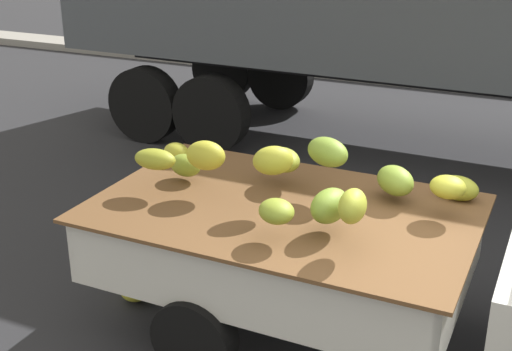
{
  "coord_description": "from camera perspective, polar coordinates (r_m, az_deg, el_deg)",
  "views": [
    {
      "loc": [
        0.32,
        -4.28,
        3.3
      ],
      "look_at": [
        -1.75,
        0.31,
        1.27
      ],
      "focal_mm": 48.54,
      "sensor_mm": 36.0,
      "label": 1
    }
  ],
  "objects": [
    {
      "name": "fallen_banana_bunch_near_tailgate",
      "position": [
        6.26,
        -9.88,
        -9.24
      ],
      "size": [
        0.4,
        0.4,
        0.18
      ],
      "primitive_type": "ellipsoid",
      "rotation": [
        0.0,
        0.0,
        5.37
      ],
      "color": "gold",
      "rests_on": "ground"
    }
  ]
}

